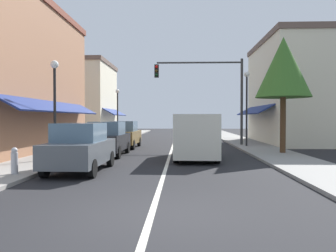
{
  "coord_description": "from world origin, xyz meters",
  "views": [
    {
      "loc": [
        0.6,
        -6.76,
        1.94
      ],
      "look_at": [
        -0.24,
        14.61,
        1.46
      ],
      "focal_mm": 36.3,
      "sensor_mm": 36.0,
      "label": 1
    }
  ],
  "objects_px": {
    "street_lamp_left_far": "(118,106)",
    "tree_right_near": "(283,68)",
    "street_lamp_right_mid": "(247,97)",
    "parked_car_second_left": "(108,139)",
    "parked_car_third_left": "(124,135)",
    "traffic_signal_mast_arm": "(212,86)",
    "fire_hydrant": "(14,161)",
    "street_lamp_left_near": "(55,93)",
    "parked_car_nearest_left": "(81,148)",
    "van_in_lane": "(196,135)"
  },
  "relations": [
    {
      "from": "street_lamp_left_far",
      "to": "tree_right_near",
      "type": "xyz_separation_m",
      "value": [
        11.14,
        -12.01,
        1.54
      ]
    },
    {
      "from": "street_lamp_right_mid",
      "to": "parked_car_second_left",
      "type": "bearing_deg",
      "value": -147.65
    },
    {
      "from": "street_lamp_left_far",
      "to": "parked_car_third_left",
      "type": "bearing_deg",
      "value": -76.35
    },
    {
      "from": "traffic_signal_mast_arm",
      "to": "parked_car_third_left",
      "type": "bearing_deg",
      "value": -165.14
    },
    {
      "from": "tree_right_near",
      "to": "parked_car_second_left",
      "type": "bearing_deg",
      "value": -175.15
    },
    {
      "from": "parked_car_third_left",
      "to": "fire_hydrant",
      "type": "xyz_separation_m",
      "value": [
        -1.71,
        -11.3,
        -0.33
      ]
    },
    {
      "from": "parked_car_second_left",
      "to": "street_lamp_left_near",
      "type": "relative_size",
      "value": 0.91
    },
    {
      "from": "parked_car_third_left",
      "to": "fire_hydrant",
      "type": "relative_size",
      "value": 4.75
    },
    {
      "from": "traffic_signal_mast_arm",
      "to": "tree_right_near",
      "type": "height_order",
      "value": "tree_right_near"
    },
    {
      "from": "traffic_signal_mast_arm",
      "to": "street_lamp_left_near",
      "type": "height_order",
      "value": "traffic_signal_mast_arm"
    },
    {
      "from": "traffic_signal_mast_arm",
      "to": "tree_right_near",
      "type": "distance_m",
      "value": 6.41
    },
    {
      "from": "street_lamp_left_near",
      "to": "street_lamp_left_far",
      "type": "distance_m",
      "value": 15.28
    },
    {
      "from": "parked_car_nearest_left",
      "to": "traffic_signal_mast_arm",
      "type": "height_order",
      "value": "traffic_signal_mast_arm"
    },
    {
      "from": "street_lamp_left_far",
      "to": "parked_car_second_left",
      "type": "bearing_deg",
      "value": -81.52
    },
    {
      "from": "parked_car_third_left",
      "to": "traffic_signal_mast_arm",
      "type": "bearing_deg",
      "value": 15.85
    },
    {
      "from": "parked_car_second_left",
      "to": "fire_hydrant",
      "type": "distance_m",
      "value": 6.81
    },
    {
      "from": "van_in_lane",
      "to": "street_lamp_left_near",
      "type": "bearing_deg",
      "value": -167.21
    },
    {
      "from": "traffic_signal_mast_arm",
      "to": "street_lamp_left_far",
      "type": "xyz_separation_m",
      "value": [
        -7.83,
        6.54,
        -1.12
      ]
    },
    {
      "from": "parked_car_second_left",
      "to": "traffic_signal_mast_arm",
      "type": "relative_size",
      "value": 0.67
    },
    {
      "from": "street_lamp_right_mid",
      "to": "parked_car_third_left",
      "type": "bearing_deg",
      "value": -176.76
    },
    {
      "from": "parked_car_nearest_left",
      "to": "parked_car_third_left",
      "type": "height_order",
      "value": "same"
    },
    {
      "from": "parked_car_second_left",
      "to": "parked_car_third_left",
      "type": "bearing_deg",
      "value": 89.66
    },
    {
      "from": "street_lamp_right_mid",
      "to": "street_lamp_left_far",
      "type": "distance_m",
      "value": 12.62
    },
    {
      "from": "traffic_signal_mast_arm",
      "to": "street_lamp_left_near",
      "type": "bearing_deg",
      "value": -131.65
    },
    {
      "from": "street_lamp_left_far",
      "to": "fire_hydrant",
      "type": "xyz_separation_m",
      "value": [
        0.26,
        -19.39,
        -2.54
      ]
    },
    {
      "from": "van_in_lane",
      "to": "street_lamp_left_far",
      "type": "distance_m",
      "value": 15.53
    },
    {
      "from": "traffic_signal_mast_arm",
      "to": "street_lamp_left_near",
      "type": "relative_size",
      "value": 1.36
    },
    {
      "from": "parked_car_nearest_left",
      "to": "tree_right_near",
      "type": "bearing_deg",
      "value": 34.21
    },
    {
      "from": "parked_car_third_left",
      "to": "street_lamp_right_mid",
      "type": "xyz_separation_m",
      "value": [
        8.09,
        0.46,
        2.49
      ]
    },
    {
      "from": "tree_right_near",
      "to": "street_lamp_left_far",
      "type": "bearing_deg",
      "value": 132.84
    },
    {
      "from": "street_lamp_left_far",
      "to": "street_lamp_right_mid",
      "type": "bearing_deg",
      "value": -37.22
    },
    {
      "from": "fire_hydrant",
      "to": "street_lamp_left_far",
      "type": "bearing_deg",
      "value": 90.76
    },
    {
      "from": "parked_car_nearest_left",
      "to": "parked_car_second_left",
      "type": "distance_m",
      "value": 5.29
    },
    {
      "from": "van_in_lane",
      "to": "parked_car_second_left",
      "type": "bearing_deg",
      "value": 166.52
    },
    {
      "from": "parked_car_nearest_left",
      "to": "street_lamp_left_far",
      "type": "height_order",
      "value": "street_lamp_left_far"
    },
    {
      "from": "parked_car_third_left",
      "to": "street_lamp_left_near",
      "type": "height_order",
      "value": "street_lamp_left_near"
    },
    {
      "from": "parked_car_second_left",
      "to": "van_in_lane",
      "type": "distance_m",
      "value": 4.69
    },
    {
      "from": "van_in_lane",
      "to": "traffic_signal_mast_arm",
      "type": "xyz_separation_m",
      "value": [
        1.4,
        7.46,
        3.06
      ]
    },
    {
      "from": "fire_hydrant",
      "to": "parked_car_second_left",
      "type": "bearing_deg",
      "value": 75.97
    },
    {
      "from": "parked_car_nearest_left",
      "to": "tree_right_near",
      "type": "xyz_separation_m",
      "value": [
        9.08,
        6.07,
        3.75
      ]
    },
    {
      "from": "traffic_signal_mast_arm",
      "to": "street_lamp_left_far",
      "type": "bearing_deg",
      "value": 140.16
    },
    {
      "from": "parked_car_second_left",
      "to": "street_lamp_left_far",
      "type": "relative_size",
      "value": 0.9
    },
    {
      "from": "parked_car_nearest_left",
      "to": "street_lamp_left_near",
      "type": "xyz_separation_m",
      "value": [
        -2.0,
        2.8,
        2.2
      ]
    },
    {
      "from": "street_lamp_left_near",
      "to": "street_lamp_right_mid",
      "type": "distance_m",
      "value": 12.58
    },
    {
      "from": "parked_car_nearest_left",
      "to": "parked_car_second_left",
      "type": "xyz_separation_m",
      "value": [
        -0.15,
        5.29,
        0.0
      ]
    },
    {
      "from": "parked_car_nearest_left",
      "to": "traffic_signal_mast_arm",
      "type": "xyz_separation_m",
      "value": [
        5.77,
        11.54,
        3.33
      ]
    },
    {
      "from": "street_lamp_left_near",
      "to": "street_lamp_right_mid",
      "type": "xyz_separation_m",
      "value": [
        9.99,
        7.64,
        0.29
      ]
    },
    {
      "from": "street_lamp_left_near",
      "to": "tree_right_near",
      "type": "relative_size",
      "value": 0.72
    },
    {
      "from": "parked_car_nearest_left",
      "to": "tree_right_near",
      "type": "distance_m",
      "value": 11.55
    },
    {
      "from": "parked_car_third_left",
      "to": "fire_hydrant",
      "type": "height_order",
      "value": "parked_car_third_left"
    }
  ]
}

